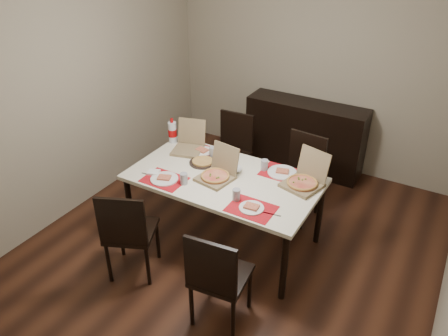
{
  "coord_description": "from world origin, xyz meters",
  "views": [
    {
      "loc": [
        1.63,
        -3.09,
        2.93
      ],
      "look_at": [
        -0.14,
        -0.03,
        0.85
      ],
      "focal_mm": 35.0,
      "sensor_mm": 36.0,
      "label": 1
    }
  ],
  "objects": [
    {
      "name": "setting_far_right",
      "position": [
        0.26,
        0.31,
        0.77
      ],
      "size": [
        0.47,
        0.3,
        0.11
      ],
      "color": "red",
      "rests_on": "dining_table"
    },
    {
      "name": "pizza_box_right",
      "position": [
        0.57,
        0.21,
        0.8
      ],
      "size": [
        0.4,
        0.42,
        0.32
      ],
      "color": "olive",
      "rests_on": "dining_table"
    },
    {
      "name": "chair_far_left",
      "position": [
        -0.57,
        0.9,
        0.51
      ],
      "size": [
        0.44,
        0.44,
        0.93
      ],
      "color": "black",
      "rests_on": "ground"
    },
    {
      "name": "setting_near_right",
      "position": [
        0.26,
        -0.34,
        0.77
      ],
      "size": [
        0.47,
        0.3,
        0.11
      ],
      "color": "red",
      "rests_on": "dining_table"
    },
    {
      "name": "dining_table",
      "position": [
        -0.14,
        -0.03,
        0.68
      ],
      "size": [
        1.8,
        1.0,
        0.75
      ],
      "color": "#ECE4C7",
      "rests_on": "ground"
    },
    {
      "name": "room_walls",
      "position": [
        0.0,
        0.43,
        1.73
      ],
      "size": [
        3.84,
        4.02,
        2.62
      ],
      "color": "gray",
      "rests_on": "ground"
    },
    {
      "name": "setting_far_left",
      "position": [
        -0.57,
        0.28,
        0.77
      ],
      "size": [
        0.44,
        0.3,
        0.11
      ],
      "color": "red",
      "rests_on": "dining_table"
    },
    {
      "name": "ground",
      "position": [
        0.0,
        0.0,
        -0.01
      ],
      "size": [
        3.8,
        4.0,
        0.02
      ],
      "primitive_type": "cube",
      "color": "#3F2113",
      "rests_on": "ground"
    },
    {
      "name": "soda_bottle",
      "position": [
        -1.0,
        0.33,
        0.87
      ],
      "size": [
        0.09,
        0.09,
        0.28
      ],
      "color": "silver",
      "rests_on": "dining_table"
    },
    {
      "name": "napkin_loose",
      "position": [
        -0.16,
        -0.02,
        0.76
      ],
      "size": [
        0.15,
        0.14,
        0.02
      ],
      "primitive_type": "cube",
      "rotation": [
        0.0,
        0.0,
        0.32
      ],
      "color": "white",
      "rests_on": "dining_table"
    },
    {
      "name": "sideboard",
      "position": [
        0.0,
        1.78,
        0.45
      ],
      "size": [
        1.5,
        0.4,
        0.9
      ],
      "primitive_type": "cube",
      "color": "black",
      "rests_on": "ground"
    },
    {
      "name": "chair_near_right",
      "position": [
        0.35,
        -0.98,
        0.51
      ],
      "size": [
        0.46,
        0.46,
        0.93
      ],
      "color": "black",
      "rests_on": "ground"
    },
    {
      "name": "pizza_box_center",
      "position": [
        -0.19,
        -0.08,
        0.8
      ],
      "size": [
        0.35,
        0.38,
        0.3
      ],
      "color": "olive",
      "rests_on": "dining_table"
    },
    {
      "name": "chair_near_left",
      "position": [
        -0.62,
        -0.9,
        0.51
      ],
      "size": [
        0.55,
        0.55,
        0.93
      ],
      "color": "black",
      "rests_on": "ground"
    },
    {
      "name": "faina_plate",
      "position": [
        -0.46,
        0.09,
        0.76
      ],
      "size": [
        0.27,
        0.27,
        0.03
      ],
      "color": "black",
      "rests_on": "dining_table"
    },
    {
      "name": "setting_near_left",
      "position": [
        -0.58,
        -0.34,
        0.77
      ],
      "size": [
        0.5,
        0.3,
        0.11
      ],
      "color": "red",
      "rests_on": "dining_table"
    },
    {
      "name": "dip_bowl",
      "position": [
        -0.11,
        0.12,
        0.77
      ],
      "size": [
        0.17,
        0.17,
        0.03
      ],
      "primitive_type": "imported",
      "rotation": [
        0.0,
        0.0,
        0.39
      ],
      "color": "white",
      "rests_on": "dining_table"
    },
    {
      "name": "pizza_box_left",
      "position": [
        -0.75,
        0.27,
        0.81
      ],
      "size": [
        0.38,
        0.4,
        0.3
      ],
      "color": "olive",
      "rests_on": "dining_table"
    },
    {
      "name": "chair_far_right",
      "position": [
        0.33,
        0.8,
        0.51
      ],
      "size": [
        0.46,
        0.46,
        0.93
      ],
      "color": "black",
      "rests_on": "ground"
    }
  ]
}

